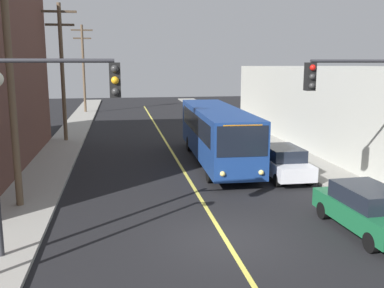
% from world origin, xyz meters
% --- Properties ---
extents(ground_plane, '(120.00, 120.00, 0.00)m').
position_xyz_m(ground_plane, '(0.00, 0.00, 0.00)').
color(ground_plane, black).
extents(sidewalk_left, '(2.50, 90.00, 0.15)m').
position_xyz_m(sidewalk_left, '(-7.25, 10.00, 0.07)').
color(sidewalk_left, gray).
rests_on(sidewalk_left, ground).
extents(sidewalk_right, '(2.50, 90.00, 0.15)m').
position_xyz_m(sidewalk_right, '(7.25, 10.00, 0.07)').
color(sidewalk_right, gray).
rests_on(sidewalk_right, ground).
extents(lane_stripe_center, '(0.16, 60.00, 0.01)m').
position_xyz_m(lane_stripe_center, '(0.00, 15.00, 0.01)').
color(lane_stripe_center, '#D8CC4C').
rests_on(lane_stripe_center, ground).
extents(building_right_warehouse, '(12.00, 24.63, 5.47)m').
position_xyz_m(building_right_warehouse, '(14.50, 15.59, 2.73)').
color(building_right_warehouse, '#B2B2A8').
rests_on(building_right_warehouse, ground).
extents(city_bus, '(2.93, 12.22, 3.20)m').
position_xyz_m(city_bus, '(2.20, 11.01, 1.82)').
color(city_bus, navy).
rests_on(city_bus, ground).
extents(parked_car_green, '(1.95, 4.46, 1.62)m').
position_xyz_m(parked_car_green, '(4.96, -0.20, 0.84)').
color(parked_car_green, '#196038').
rests_on(parked_car_green, ground).
extents(parked_car_white, '(1.86, 4.42, 1.62)m').
position_xyz_m(parked_car_white, '(4.74, 7.06, 0.84)').
color(parked_car_white, silver).
rests_on(parked_car_white, ground).
extents(parked_car_blue, '(1.89, 4.43, 1.62)m').
position_xyz_m(parked_car_blue, '(4.68, 12.34, 0.84)').
color(parked_car_blue, navy).
rests_on(parked_car_blue, ground).
extents(utility_pole_near, '(2.40, 0.28, 10.16)m').
position_xyz_m(utility_pole_near, '(-7.42, 4.42, 5.74)').
color(utility_pole_near, brown).
rests_on(utility_pole_near, sidewalk_left).
extents(utility_pole_mid, '(2.40, 0.28, 9.77)m').
position_xyz_m(utility_pole_mid, '(-7.30, 19.38, 5.53)').
color(utility_pole_mid, brown).
rests_on(utility_pole_mid, sidewalk_left).
extents(utility_pole_far, '(2.40, 0.28, 9.84)m').
position_xyz_m(utility_pole_far, '(-7.22, 38.30, 5.57)').
color(utility_pole_far, brown).
rests_on(utility_pole_far, sidewalk_left).
extents(traffic_signal_left_corner, '(3.75, 0.48, 6.00)m').
position_xyz_m(traffic_signal_left_corner, '(-5.41, -0.39, 4.30)').
color(traffic_signal_left_corner, '#2D2D33').
rests_on(traffic_signal_left_corner, sidewalk_left).
extents(traffic_signal_right_corner, '(3.75, 0.48, 6.00)m').
position_xyz_m(traffic_signal_right_corner, '(5.41, 1.57, 4.30)').
color(traffic_signal_right_corner, '#2D2D33').
rests_on(traffic_signal_right_corner, sidewalk_right).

